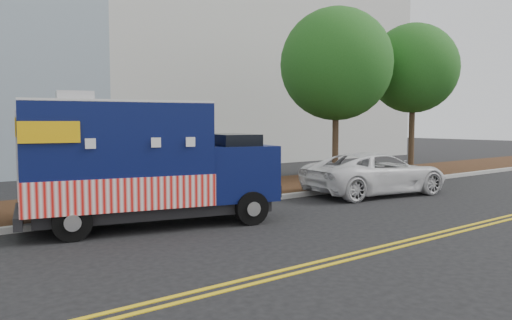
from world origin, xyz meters
TOP-DOWN VIEW (x-y plane):
  - ground at (0.00, 0.00)m, footprint 120.00×120.00m
  - curb at (0.00, 1.40)m, footprint 120.00×0.18m
  - mulch_strip at (0.00, 3.50)m, footprint 120.00×4.00m
  - centerline_near at (0.00, -4.45)m, footprint 120.00×0.10m
  - centerline_far at (0.00, -4.70)m, footprint 120.00×0.10m
  - tree_c at (8.36, 3.75)m, footprint 4.62×4.62m
  - tree_d at (12.66, 3.06)m, footprint 4.04×4.04m
  - sign_post at (-3.42, 1.94)m, footprint 0.06×0.06m
  - food_truck at (-1.97, 0.37)m, footprint 6.30×3.49m
  - white_car at (6.62, 0.24)m, footprint 5.47×3.17m

SIDE VIEW (x-z plane):
  - ground at x=0.00m, z-range 0.00..0.00m
  - centerline_near at x=0.00m, z-range 0.00..0.01m
  - centerline_far at x=0.00m, z-range 0.00..0.01m
  - curb at x=0.00m, z-range 0.00..0.15m
  - mulch_strip at x=0.00m, z-range 0.00..0.15m
  - white_car at x=6.62m, z-range 0.00..1.43m
  - sign_post at x=-3.42m, z-range 0.00..2.40m
  - food_truck at x=-1.97m, z-range -0.15..3.00m
  - tree_c at x=8.36m, z-range 1.26..8.41m
  - tree_d at x=12.66m, z-range 1.43..8.34m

